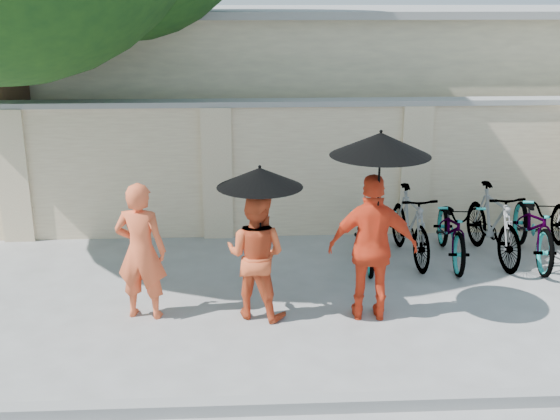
{
  "coord_description": "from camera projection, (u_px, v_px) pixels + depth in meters",
  "views": [
    {
      "loc": [
        -0.59,
        -7.18,
        3.59
      ],
      "look_at": [
        -0.17,
        0.85,
        1.1
      ],
      "focal_mm": 45.0,
      "sensor_mm": 36.0,
      "label": 1
    }
  ],
  "objects": [
    {
      "name": "ground",
      "position": [
        299.0,
        325.0,
        7.94
      ],
      "size": [
        80.0,
        80.0,
        0.0
      ],
      "primitive_type": "plane",
      "color": "#A5A4A4"
    },
    {
      "name": "kerb",
      "position": [
        314.0,
        404.0,
        6.3
      ],
      "size": [
        40.0,
        0.16,
        0.12
      ],
      "primitive_type": "cube",
      "color": "gray",
      "rests_on": "ground"
    },
    {
      "name": "compound_wall",
      "position": [
        348.0,
        170.0,
        10.75
      ],
      "size": [
        20.0,
        0.3,
        2.0
      ],
      "primitive_type": "cube",
      "color": "beige",
      "rests_on": "ground"
    },
    {
      "name": "building_behind",
      "position": [
        371.0,
        96.0,
        14.24
      ],
      "size": [
        14.0,
        6.0,
        3.2
      ],
      "primitive_type": "cube",
      "color": "beige",
      "rests_on": "ground"
    },
    {
      "name": "monk_left",
      "position": [
        141.0,
        251.0,
        7.92
      ],
      "size": [
        0.64,
        0.48,
        1.6
      ],
      "primitive_type": "imported",
      "rotation": [
        0.0,
        0.0,
        2.96
      ],
      "color": "#FC6336",
      "rests_on": "ground"
    },
    {
      "name": "monk_center",
      "position": [
        256.0,
        255.0,
        7.96
      ],
      "size": [
        0.89,
        0.8,
        1.48
      ],
      "primitive_type": "imported",
      "rotation": [
        0.0,
        0.0,
        2.73
      ],
      "color": "#E3572B",
      "rests_on": "ground"
    },
    {
      "name": "parasol_center",
      "position": [
        260.0,
        177.0,
        7.61
      ],
      "size": [
        0.95,
        0.95,
        0.95
      ],
      "color": "black",
      "rests_on": "ground"
    },
    {
      "name": "monk_right",
      "position": [
        373.0,
        248.0,
        7.88
      ],
      "size": [
        1.03,
        0.5,
        1.7
      ],
      "primitive_type": "imported",
      "rotation": [
        0.0,
        0.0,
        3.05
      ],
      "color": "#F5431F",
      "rests_on": "ground"
    },
    {
      "name": "parasol_right",
      "position": [
        381.0,
        144.0,
        7.44
      ],
      "size": [
        1.09,
        1.09,
        1.22
      ],
      "color": "black",
      "rests_on": "ground"
    },
    {
      "name": "bike_0",
      "position": [
        370.0,
        231.0,
        9.67
      ],
      "size": [
        0.78,
        1.76,
        0.9
      ],
      "primitive_type": "imported",
      "rotation": [
        0.0,
        0.0,
        -0.11
      ],
      "color": "gray",
      "rests_on": "ground"
    },
    {
      "name": "bike_1",
      "position": [
        410.0,
        225.0,
        9.75
      ],
      "size": [
        0.61,
        1.73,
        1.02
      ],
      "primitive_type": "imported",
      "rotation": [
        0.0,
        0.0,
        0.08
      ],
      "color": "gray",
      "rests_on": "ground"
    },
    {
      "name": "bike_2",
      "position": [
        452.0,
        229.0,
        9.73
      ],
      "size": [
        0.77,
        1.81,
        0.93
      ],
      "primitive_type": "imported",
      "rotation": [
        0.0,
        0.0,
        -0.09
      ],
      "color": "gray",
      "rests_on": "ground"
    },
    {
      "name": "bike_3",
      "position": [
        493.0,
        223.0,
        9.76
      ],
      "size": [
        0.65,
        1.78,
        1.05
      ],
      "primitive_type": "imported",
      "rotation": [
        0.0,
        0.0,
        0.09
      ],
      "color": "gray",
      "rests_on": "ground"
    },
    {
      "name": "bike_4",
      "position": [
        534.0,
        225.0,
        9.76
      ],
      "size": [
        0.89,
        1.98,
        1.0
      ],
      "primitive_type": "imported",
      "rotation": [
        0.0,
        0.0,
        -0.12
      ],
      "color": "gray",
      "rests_on": "ground"
    }
  ]
}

